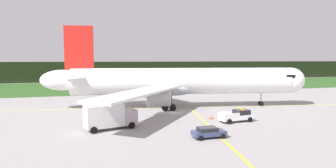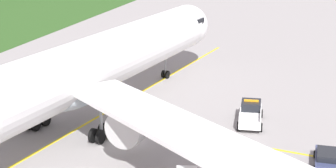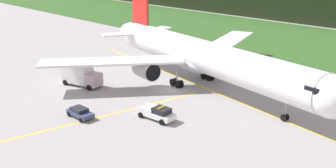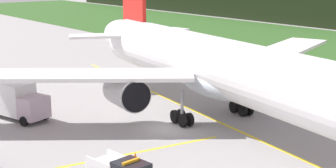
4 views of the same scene
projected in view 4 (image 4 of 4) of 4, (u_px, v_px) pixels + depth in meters
The scene contains 5 objects.
ground at pixel (169, 129), 44.37m from camera, with size 320.00×320.00×0.00m, color gray.
taxiway_centerline_main at pixel (232, 128), 44.53m from camera, with size 67.38×0.30×0.01m, color yellow.
airliner at pixel (229, 71), 44.02m from camera, with size 51.63×45.91×15.55m.
catering_truck at pixel (14, 99), 47.14m from camera, with size 7.25×4.22×3.55m.
apron_cone at pixel (135, 157), 36.84m from camera, with size 0.58×0.58×0.73m.
Camera 4 is at (33.23, -26.21, 13.88)m, focal length 54.34 mm.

